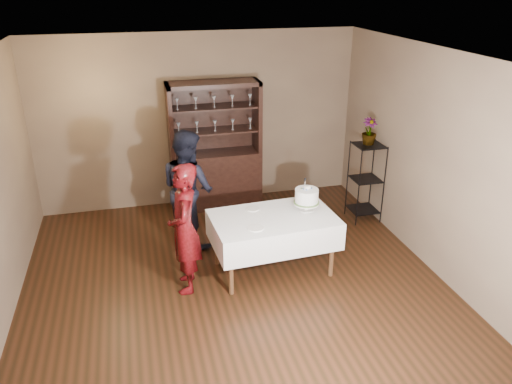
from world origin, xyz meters
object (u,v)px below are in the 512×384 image
(china_hutch, at_px, (216,166))
(plant_etagere, at_px, (366,179))
(woman, at_px, (184,229))
(man, at_px, (188,188))
(cake_table, at_px, (273,230))
(cake, at_px, (307,197))
(potted_plant, at_px, (369,131))

(china_hutch, relative_size, plant_etagere, 1.67)
(woman, relative_size, man, 0.97)
(cake_table, relative_size, woman, 0.99)
(woman, bearing_deg, china_hutch, 166.73)
(china_hutch, bearing_deg, cake_table, -80.91)
(cake_table, xyz_separation_m, woman, (-1.10, -0.11, 0.21))
(china_hutch, height_order, plant_etagere, china_hutch)
(cake_table, bearing_deg, china_hutch, 99.09)
(china_hutch, distance_m, cake, 2.19)
(plant_etagere, bearing_deg, woman, -157.61)
(cake_table, height_order, man, man)
(cake_table, bearing_deg, man, 132.56)
(cake_table, bearing_deg, potted_plant, 31.81)
(cake, height_order, potted_plant, potted_plant)
(man, xyz_separation_m, potted_plant, (2.65, 0.09, 0.57))
(cake_table, relative_size, potted_plant, 4.01)
(china_hutch, xyz_separation_m, plant_etagere, (2.08, -1.05, -0.01))
(cake, relative_size, potted_plant, 1.15)
(plant_etagere, bearing_deg, potted_plant, 95.43)
(woman, height_order, man, man)
(china_hutch, height_order, potted_plant, china_hutch)
(plant_etagere, xyz_separation_m, cake, (-1.30, -0.98, 0.28))
(man, relative_size, cake, 3.63)
(china_hutch, relative_size, woman, 1.27)
(plant_etagere, bearing_deg, cake_table, -148.79)
(cake_table, bearing_deg, plant_etagere, 31.21)
(plant_etagere, relative_size, man, 0.74)
(plant_etagere, bearing_deg, cake, -142.94)
(china_hutch, xyz_separation_m, man, (-0.57, -1.12, 0.15))
(china_hutch, relative_size, potted_plant, 5.16)
(woman, distance_m, man, 1.12)
(woman, xyz_separation_m, cake, (1.54, 0.19, 0.14))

